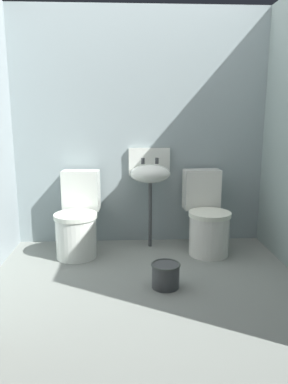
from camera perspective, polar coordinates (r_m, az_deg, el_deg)
name	(u,v)px	position (r m, az deg, el deg)	size (l,w,h in m)	color
ground_plane	(146,291)	(2.99, 0.27, -15.12)	(2.94, 2.58, 0.08)	gray
wall_back	(140,129)	(3.80, -0.65, 9.73)	(2.94, 0.10, 2.35)	#8B9B9D
toilet_left	(78,221)	(3.57, -10.25, -4.50)	(0.43, 0.62, 0.78)	white
toilet_right	(207,219)	(3.63, 9.72, -4.23)	(0.43, 0.62, 0.78)	white
sink	(150,173)	(3.64, 0.95, 2.99)	(0.42, 0.35, 0.99)	#3D4042
bucket	(166,275)	(2.93, 3.37, -12.70)	(0.23, 0.23, 0.19)	#3D4042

